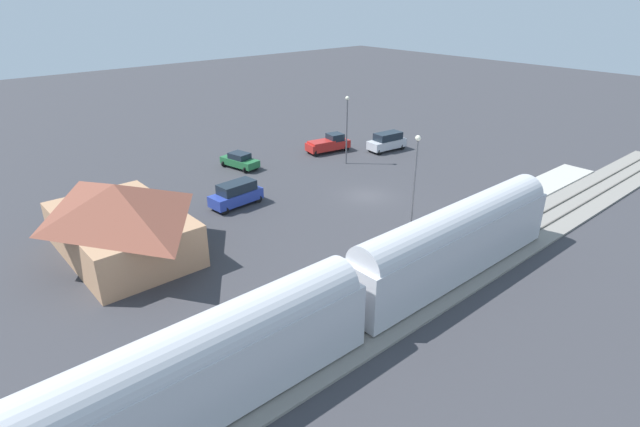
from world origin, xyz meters
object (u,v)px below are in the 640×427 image
Objects in this scene: sedan_green at (240,160)px; pedestrian_on_platform at (440,225)px; suv_blue at (236,194)px; light_pole_lot_center at (347,122)px; light_pole_near_platform at (415,171)px; pedestrian_waiting_far at (513,193)px; pickup_red at (329,144)px; station_building at (120,218)px; suv_silver at (387,141)px; passenger_train at (352,291)px.

pedestrian_on_platform is at bearing -174.67° from sedan_green.
light_pole_lot_center reaches higher than suv_blue.
pedestrian_on_platform is at bearing 176.79° from light_pole_near_platform.
pickup_red is at bearing 3.23° from pedestrian_waiting_far.
station_building is at bearing 122.66° from sedan_green.
pedestrian_waiting_far is 0.34× the size of suv_silver.
suv_blue is at bearing 96.37° from suv_silver.
pedestrian_on_platform is 0.22× the size of light_pole_lot_center.
sedan_green is (1.92, 11.52, -0.15)m from pickup_red.
station_building is 2.25× the size of pickup_red.
pickup_red is at bearing -72.39° from station_building.
passenger_train reaches higher than pedestrian_on_platform.
pedestrian_waiting_far is at bearing 166.93° from suv_silver.
pedestrian_on_platform is 1.00× the size of pedestrian_waiting_far.
suv_blue is (16.65, 18.84, -0.13)m from pedestrian_waiting_far.
light_pole_lot_center is (-6.60, -9.98, 3.94)m from sedan_green.
pedestrian_waiting_far is (-14.41, -30.09, -1.61)m from station_building.
station_building is 11.60m from suv_blue.
light_pole_near_platform reaches higher than sedan_green.
light_pole_near_platform is at bearing 156.12° from pickup_red.
suv_silver is at bearing -126.44° from pickup_red.
light_pole_lot_center is (2.21, -15.97, 3.67)m from suv_blue.
light_pole_lot_center reaches higher than suv_silver.
sedan_green is at bearing 5.33° from pedestrian_on_platform.
station_building is 7.44× the size of pedestrian_on_platform.
light_pole_near_platform is at bearing 72.76° from pedestrian_waiting_far.
light_pole_lot_center is at bearing -80.71° from station_building.
light_pole_near_platform reaches higher than station_building.
light_pole_near_platform reaches higher than passenger_train.
station_building is 33.40m from pedestrian_waiting_far.
passenger_train is at bearing 98.53° from pedestrian_waiting_far.
light_pole_lot_center is at bearing -43.22° from passenger_train.
suv_blue is 1.00× the size of suv_silver.
suv_silver is at bearing -42.67° from light_pole_near_platform.
pickup_red reaches higher than sedan_green.
suv_silver is at bearing -51.21° from passenger_train.
suv_blue is at bearing 97.86° from light_pole_lot_center.
suv_silver reaches higher than sedan_green.
suv_blue is 0.66× the size of light_pole_lot_center.
pedestrian_on_platform is 24.19m from suv_silver.
light_pole_near_platform reaches higher than pedestrian_on_platform.
suv_silver is (22.85, -28.43, -1.71)m from passenger_train.
pedestrian_on_platform is at bearing -74.09° from passenger_train.
passenger_train is 5.03× the size of light_pole_lot_center.
station_building is at bearing 54.15° from pedestrian_on_platform.
light_pole_lot_center is (22.45, -21.10, 1.96)m from passenger_train.
light_pole_near_platform is at bearing 137.33° from suv_silver.
suv_silver is at bearing -13.07° from pedestrian_waiting_far.
pickup_red reaches higher than pedestrian_waiting_far.
sedan_green is at bearing 56.54° from light_pole_lot_center.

